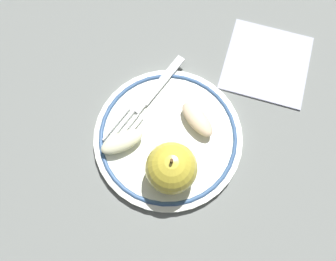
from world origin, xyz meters
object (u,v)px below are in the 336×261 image
Objects in this scene: plate at (168,137)px; fork at (149,97)px; apple_red_whole at (171,168)px; napkin_folded at (267,62)px; apple_slice_back at (197,119)px; apple_slice_front at (122,142)px.

fork reaches higher than plate.
apple_red_whole is 0.57× the size of napkin_folded.
apple_slice_back is 0.08m from fork.
apple_red_whole is 0.23m from napkin_folded.
apple_red_whole is at bearing 51.68° from fork.
fork is (0.09, -0.07, -0.03)m from apple_red_whole.
apple_slice_back is at bearing 96.62° from fork.
apple_red_whole reaches higher than napkin_folded.
apple_red_whole is at bearing 88.12° from napkin_folded.
apple_red_whole is 1.23× the size of apple_slice_front.
apple_slice_front is at bearing 70.42° from napkin_folded.
napkin_folded is (-0.08, -0.24, -0.02)m from apple_slice_front.
fork is (0.08, 0.01, -0.01)m from apple_slice_back.
fork is (0.02, -0.08, -0.01)m from apple_slice_front.
apple_slice_back reaches higher than fork.
napkin_folded is at bearing 6.38° from apple_slice_front.
apple_slice_back reaches higher than napkin_folded.
plate is 2.83× the size of apple_red_whole.
apple_slice_back is (-0.06, -0.09, 0.00)m from apple_slice_front.
apple_slice_back is at bearing -78.03° from apple_red_whole.
napkin_folded is at bearing 146.09° from fork.
fork is 0.19m from napkin_folded.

